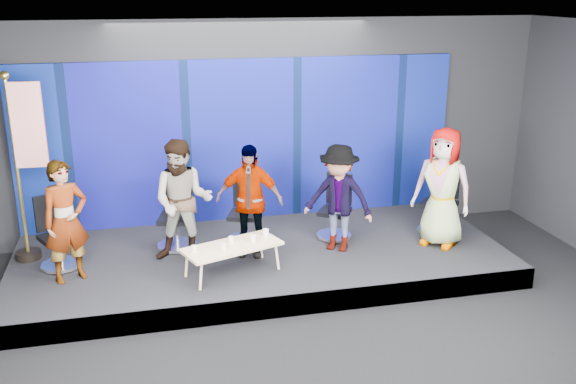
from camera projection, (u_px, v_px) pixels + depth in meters
name	position (u px, v px, depth m)	size (l,w,h in m)	color
ground	(305.00, 361.00, 7.10)	(10.00, 10.00, 0.00)	black
room_walls	(307.00, 147.00, 6.36)	(10.02, 8.02, 3.51)	black
riser	(261.00, 259.00, 9.38)	(7.00, 3.00, 0.30)	black
backdrop	(243.00, 141.00, 10.28)	(7.00, 0.08, 2.60)	navy
chair_a	(58.00, 244.00, 8.70)	(0.75, 0.75, 0.99)	silver
panelist_a	(66.00, 221.00, 8.17)	(0.58, 0.38, 1.60)	black
chair_b	(177.00, 224.00, 9.37)	(0.72, 0.72, 1.06)	silver
panelist_b	(183.00, 201.00, 8.77)	(0.83, 0.65, 1.72)	black
chair_c	(245.00, 220.00, 9.58)	(0.72, 0.72, 0.99)	silver
panelist_c	(249.00, 200.00, 8.97)	(0.94, 0.39, 1.61)	black
chair_d	(335.00, 217.00, 9.75)	(0.76, 0.76, 0.96)	silver
panelist_d	(339.00, 198.00, 9.14)	(1.01, 0.58, 1.56)	black
chair_e	(439.00, 210.00, 9.92)	(0.87, 0.87, 1.09)	silver
panelist_e	(443.00, 187.00, 9.30)	(0.86, 0.56, 1.76)	black
coffee_table	(232.00, 248.00, 8.47)	(1.40, 0.95, 0.40)	tan
mug_a	(194.00, 249.00, 8.23)	(0.07, 0.07, 0.09)	silver
mug_b	(223.00, 247.00, 8.29)	(0.08, 0.08, 0.09)	silver
mug_c	(231.00, 240.00, 8.54)	(0.07, 0.07, 0.09)	silver
mug_d	(253.00, 238.00, 8.57)	(0.08, 0.08, 0.10)	silver
mug_e	(266.00, 233.00, 8.77)	(0.08, 0.08, 0.10)	silver
flag_stand	(26.00, 163.00, 8.63)	(0.60, 0.35, 2.62)	black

